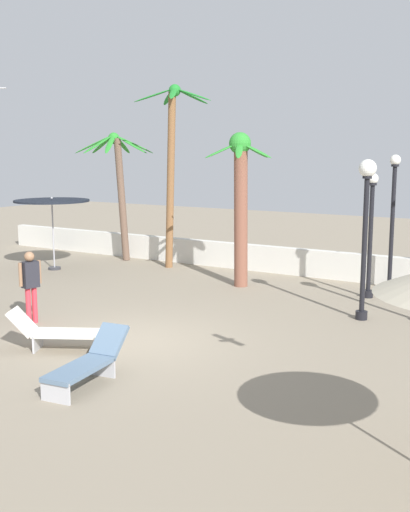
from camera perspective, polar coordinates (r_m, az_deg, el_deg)
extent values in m
plane|color=gray|center=(13.19, -6.80, -7.85)|extent=(56.00, 56.00, 0.00)
cube|color=silver|center=(20.26, 8.16, -0.49)|extent=(25.20, 0.30, 0.86)
cylinder|color=#333338|center=(21.61, -13.66, -1.10)|extent=(0.42, 0.42, 0.08)
cylinder|color=#A5A5AD|center=(21.43, -13.78, 1.88)|extent=(0.05, 0.05, 2.34)
cylinder|color=black|center=(21.31, -13.90, 4.95)|extent=(2.48, 2.48, 0.06)
sphere|color=#99999E|center=(21.31, -13.91, 5.19)|extent=(0.08, 0.08, 0.08)
cylinder|color=brown|center=(22.83, -7.65, 5.13)|extent=(0.56, 0.26, 4.42)
sphere|color=#2A8A2A|center=(22.96, -8.38, 10.65)|extent=(0.41, 0.41, 0.41)
ellipsoid|color=#2A8A2A|center=(22.51, -6.82, 10.16)|extent=(1.40, 0.25, 0.69)
ellipsoid|color=#2A8A2A|center=(23.05, -6.48, 10.15)|extent=(1.12, 1.13, 0.69)
ellipsoid|color=#2A8A2A|center=(23.65, -7.62, 10.11)|extent=(0.57, 1.39, 0.69)
ellipsoid|color=#2A8A2A|center=(23.59, -9.41, 10.07)|extent=(1.39, 0.58, 0.69)
ellipsoid|color=#2A8A2A|center=(23.12, -10.23, 10.06)|extent=(1.32, 0.83, 0.69)
ellipsoid|color=#2A8A2A|center=(22.45, -9.79, 10.09)|extent=(0.37, 1.41, 0.69)
ellipsoid|color=#2A8A2A|center=(22.22, -8.75, 10.12)|extent=(0.84, 1.32, 0.69)
cylinder|color=brown|center=(18.13, 3.31, 3.69)|extent=(0.44, 0.39, 4.17)
sphere|color=#2E8E2F|center=(18.06, 3.24, 10.30)|extent=(0.63, 0.63, 0.63)
ellipsoid|color=#2E8E2F|center=(17.74, 4.72, 9.66)|extent=(1.07, 0.34, 0.48)
ellipsoid|color=#2E8E2F|center=(18.42, 4.58, 9.65)|extent=(0.57, 1.06, 0.48)
ellipsoid|color=#2E8E2F|center=(18.61, 3.48, 9.66)|extent=(0.55, 1.06, 0.48)
ellipsoid|color=#2E8E2F|center=(18.25, 1.56, 9.68)|extent=(1.07, 0.35, 0.48)
ellipsoid|color=#2E8E2F|center=(17.83, 1.57, 9.69)|extent=(0.80, 0.96, 0.48)
ellipsoid|color=#2E8E2F|center=(17.50, 3.15, 9.68)|extent=(0.64, 1.04, 0.48)
cylinder|color=brown|center=(21.04, -3.19, 6.88)|extent=(0.45, 0.25, 5.92)
sphere|color=#207F2A|center=(21.00, -2.79, 14.96)|extent=(0.40, 0.40, 0.40)
ellipsoid|color=#207F2A|center=(20.63, -1.10, 14.62)|extent=(1.34, 0.26, 0.49)
ellipsoid|color=#207F2A|center=(21.37, -1.19, 14.45)|extent=(0.69, 1.31, 0.49)
ellipsoid|color=#207F2A|center=(21.65, -3.30, 14.37)|extent=(1.15, 1.01, 0.49)
ellipsoid|color=#207F2A|center=(21.01, -4.73, 14.50)|extent=(1.23, 0.88, 0.49)
ellipsoid|color=#207F2A|center=(20.30, -2.97, 14.70)|extent=(0.82, 1.26, 0.49)
cylinder|color=black|center=(15.25, 14.17, -5.29)|extent=(0.28, 0.28, 0.20)
cylinder|color=black|center=(14.93, 14.42, 0.57)|extent=(0.12, 0.12, 3.35)
cylinder|color=black|center=(14.77, 14.69, 7.01)|extent=(0.22, 0.22, 0.06)
sphere|color=white|center=(14.76, 14.72, 7.81)|extent=(0.41, 0.41, 0.41)
cylinder|color=black|center=(17.55, 14.73, -3.37)|extent=(0.28, 0.28, 0.20)
cylinder|color=black|center=(17.29, 14.93, 1.29)|extent=(0.12, 0.12, 3.08)
cylinder|color=black|center=(17.15, 15.15, 6.39)|extent=(0.22, 0.22, 0.06)
sphere|color=white|center=(17.14, 15.18, 6.88)|extent=(0.29, 0.29, 0.29)
cylinder|color=black|center=(18.74, 16.56, -2.65)|extent=(0.28, 0.28, 0.20)
cylinder|color=black|center=(18.47, 16.80, 2.44)|extent=(0.12, 0.12, 3.55)
cylinder|color=black|center=(18.35, 17.07, 7.95)|extent=(0.22, 0.22, 0.06)
sphere|color=white|center=(18.35, 17.09, 8.43)|extent=(0.30, 0.30, 0.30)
cube|color=#B7B7BC|center=(12.66, -9.49, -7.83)|extent=(0.29, 0.50, 0.35)
cube|color=#B7B7BC|center=(13.01, -15.13, -7.56)|extent=(0.29, 0.50, 0.35)
cube|color=silver|center=(12.77, -12.37, -6.95)|extent=(1.49, 1.14, 0.08)
cube|color=silver|center=(12.99, -16.42, -5.83)|extent=(0.70, 0.72, 0.53)
cube|color=#B7B7BC|center=(10.31, -13.58, -12.06)|extent=(0.55, 0.11, 0.35)
cube|color=#B7B7BC|center=(11.29, -9.48, -9.99)|extent=(0.55, 0.11, 0.35)
cube|color=slate|center=(10.73, -11.46, -10.11)|extent=(0.72, 1.46, 0.08)
cube|color=slate|center=(11.38, -8.78, -7.63)|extent=(0.61, 0.60, 0.50)
cylinder|color=#D8333F|center=(14.88, -15.92, -4.44)|extent=(0.12, 0.12, 0.85)
cylinder|color=#D8333F|center=(14.96, -15.38, -4.34)|extent=(0.12, 0.12, 0.85)
cube|color=#26262D|center=(14.76, -15.77, -1.64)|extent=(0.32, 0.41, 0.60)
sphere|color=#936B4C|center=(14.69, -15.85, -0.05)|extent=(0.23, 0.23, 0.23)
cylinder|color=#936B4C|center=(14.65, -16.59, -1.65)|extent=(0.08, 0.08, 0.54)
cylinder|color=#936B4C|center=(14.88, -14.98, -1.41)|extent=(0.08, 0.08, 0.54)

